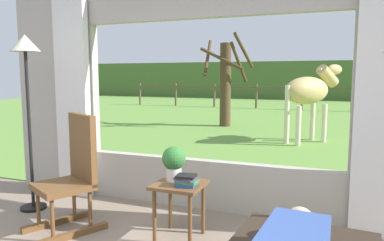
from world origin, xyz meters
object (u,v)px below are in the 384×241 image
(book_stack, at_px, (186,181))
(floor_lamp_left, at_px, (26,69))
(side_table, at_px, (179,193))
(horse, at_px, (309,91))
(pasture_tree, at_px, (226,81))
(rocking_chair, at_px, (73,174))
(potted_plant, at_px, (174,161))

(book_stack, height_order, floor_lamp_left, floor_lamp_left)
(side_table, bearing_deg, horse, 81.97)
(book_stack, distance_m, floor_lamp_left, 2.17)
(book_stack, xyz_separation_m, floor_lamp_left, (-1.92, 0.16, 0.99))
(book_stack, relative_size, floor_lamp_left, 0.11)
(floor_lamp_left, xyz_separation_m, pasture_tree, (0.16, 7.24, -0.21))
(side_table, xyz_separation_m, pasture_tree, (-1.67, 7.34, 0.92))
(book_stack, distance_m, horse, 5.59)
(side_table, relative_size, book_stack, 2.53)
(rocking_chair, height_order, horse, horse)
(rocking_chair, distance_m, potted_plant, 1.01)
(potted_plant, xyz_separation_m, floor_lamp_left, (-1.75, 0.04, 0.85))
(horse, bearing_deg, floor_lamp_left, -79.86)
(potted_plant, height_order, book_stack, potted_plant)
(potted_plant, distance_m, book_stack, 0.25)
(rocking_chair, height_order, pasture_tree, pasture_tree)
(side_table, height_order, book_stack, book_stack)
(book_stack, bearing_deg, floor_lamp_left, 175.21)
(rocking_chair, height_order, floor_lamp_left, floor_lamp_left)
(potted_plant, height_order, pasture_tree, pasture_tree)
(rocking_chair, distance_m, horse, 5.94)
(potted_plant, xyz_separation_m, pasture_tree, (-1.59, 7.28, 0.65))
(side_table, xyz_separation_m, potted_plant, (-0.08, 0.06, 0.28))
(rocking_chair, bearing_deg, potted_plant, 40.57)
(floor_lamp_left, bearing_deg, book_stack, -4.79)
(horse, bearing_deg, potted_plant, -62.90)
(side_table, distance_m, book_stack, 0.18)
(floor_lamp_left, bearing_deg, side_table, -3.11)
(side_table, xyz_separation_m, floor_lamp_left, (-1.83, 0.10, 1.13))
(pasture_tree, bearing_deg, side_table, -77.20)
(side_table, height_order, horse, horse)
(rocking_chair, relative_size, pasture_tree, 0.43)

